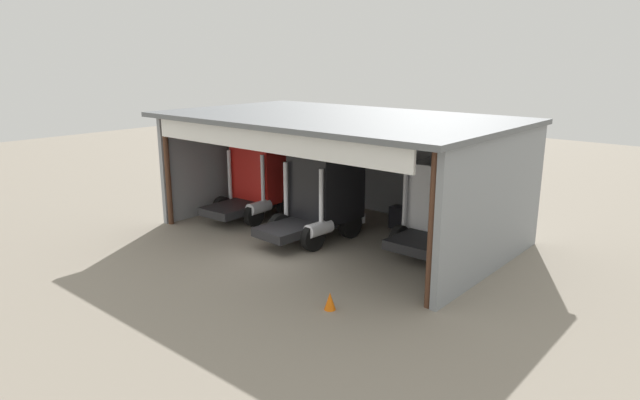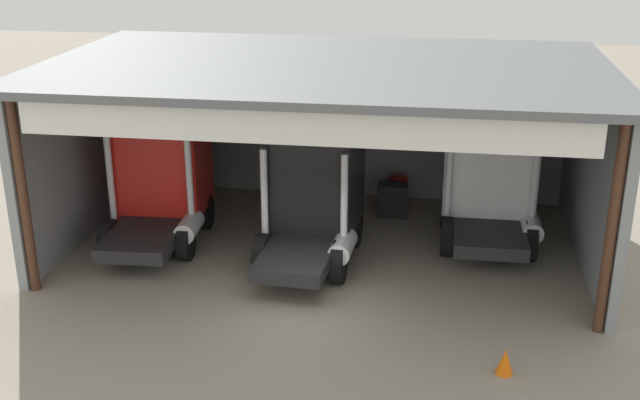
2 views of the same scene
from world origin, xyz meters
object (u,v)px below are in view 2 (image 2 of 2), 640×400
(oil_drum, at_px, (398,191))
(tool_cart, at_px, (392,200))
(truck_red_right_bay, at_px, (161,172))
(truck_white_center_right_bay, at_px, (490,177))
(traffic_cone, at_px, (505,362))
(truck_black_center_bay, at_px, (314,188))

(oil_drum, relative_size, tool_cart, 0.91)
(truck_red_right_bay, bearing_deg, truck_white_center_right_bay, 5.07)
(oil_drum, bearing_deg, traffic_cone, -73.75)
(truck_black_center_bay, height_order, oil_drum, truck_black_center_bay)
(truck_white_center_right_bay, relative_size, traffic_cone, 7.62)
(truck_red_right_bay, distance_m, truck_white_center_right_bay, 9.22)
(oil_drum, height_order, traffic_cone, oil_drum)
(oil_drum, xyz_separation_m, tool_cart, (-0.12, -0.95, 0.04))
(truck_white_center_right_bay, bearing_deg, tool_cart, 153.80)
(truck_black_center_bay, relative_size, tool_cart, 4.87)
(truck_black_center_bay, xyz_separation_m, truck_white_center_right_bay, (4.67, 1.87, -0.09))
(truck_red_right_bay, relative_size, traffic_cone, 8.31)
(truck_white_center_right_bay, xyz_separation_m, tool_cart, (-2.76, 1.33, -1.33))
(truck_black_center_bay, height_order, truck_white_center_right_bay, truck_black_center_bay)
(oil_drum, distance_m, traffic_cone, 9.76)
(truck_red_right_bay, bearing_deg, truck_black_center_bay, -10.53)
(truck_white_center_right_bay, relative_size, tool_cart, 4.27)
(oil_drum, bearing_deg, truck_black_center_bay, -116.09)
(truck_black_center_bay, xyz_separation_m, traffic_cone, (4.76, -5.23, -1.64))
(truck_red_right_bay, xyz_separation_m, oil_drum, (6.49, 3.54, -1.48))
(truck_red_right_bay, relative_size, truck_white_center_right_bay, 1.09)
(truck_black_center_bay, bearing_deg, traffic_cone, -44.16)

